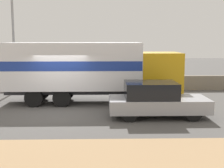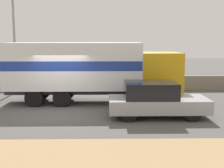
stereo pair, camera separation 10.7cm
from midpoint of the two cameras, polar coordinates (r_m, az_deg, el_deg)
ground_plane at (r=14.27m, az=-9.50°, el=-5.05°), size 80.00×80.00×0.00m
stone_wall_backdrop at (r=20.09m, az=-7.06°, el=0.16°), size 60.00×0.35×0.92m
street_lamp at (r=19.99m, az=-17.39°, el=10.44°), size 0.56×0.28×7.21m
box_truck at (r=15.87m, az=-4.01°, el=2.87°), size 8.77×2.35×3.08m
car_hatchback at (r=13.19m, az=8.18°, el=-2.85°), size 4.12×1.83×1.47m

